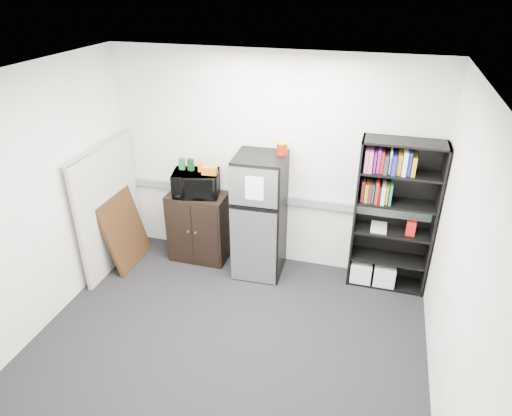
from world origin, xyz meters
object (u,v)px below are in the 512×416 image
(bookshelf, at_px, (392,214))
(cabinet, at_px, (199,226))
(cubicle_partition, at_px, (110,207))
(refrigerator, at_px, (260,216))
(microwave, at_px, (196,183))

(bookshelf, bearing_deg, cabinet, -178.43)
(bookshelf, bearing_deg, cubicle_partition, -171.87)
(bookshelf, xyz_separation_m, refrigerator, (-1.54, -0.15, -0.19))
(cubicle_partition, xyz_separation_m, refrigerator, (1.87, 0.34, -0.03))
(cabinet, height_order, refrigerator, refrigerator)
(cabinet, distance_m, microwave, 0.62)
(bookshelf, bearing_deg, refrigerator, -174.60)
(refrigerator, bearing_deg, bookshelf, 3.11)
(cubicle_partition, height_order, cabinet, cubicle_partition)
(cabinet, bearing_deg, bookshelf, 1.57)
(cubicle_partition, relative_size, cabinet, 1.73)
(cabinet, bearing_deg, microwave, -90.00)
(cubicle_partition, distance_m, cabinet, 1.16)
(cubicle_partition, xyz_separation_m, microwave, (1.02, 0.40, 0.28))
(cabinet, distance_m, refrigerator, 0.91)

